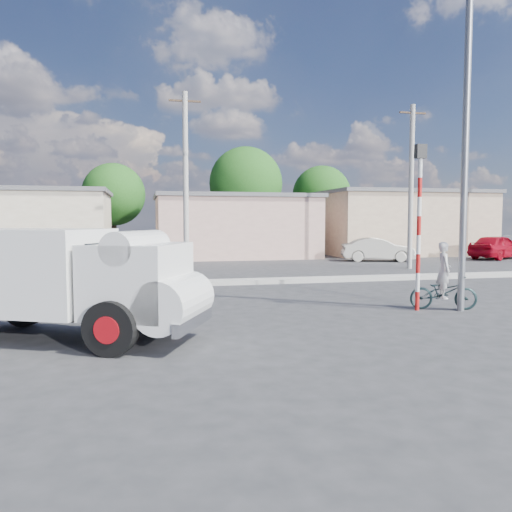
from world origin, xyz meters
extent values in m
plane|color=#29292B|center=(0.00, 0.00, 0.00)|extent=(120.00, 120.00, 0.00)
cube|color=#99968E|center=(0.00, 8.00, 0.08)|extent=(40.00, 0.80, 0.16)
cylinder|color=black|center=(-6.52, 1.67, 0.49)|extent=(1.01, 0.67, 0.99)
cylinder|color=#B50C15|center=(-6.52, 1.67, 0.49)|extent=(0.57, 0.50, 0.48)
cylinder|color=black|center=(-4.46, -1.35, 0.49)|extent=(1.01, 0.67, 0.99)
cylinder|color=#B50C15|center=(-4.46, -1.35, 0.49)|extent=(0.57, 0.50, 0.48)
cylinder|color=black|center=(-3.68, 0.36, 0.49)|extent=(1.01, 0.67, 0.99)
cylinder|color=#B50C15|center=(-3.68, 0.36, 0.49)|extent=(0.57, 0.50, 0.48)
cube|color=black|center=(-5.53, 0.18, 0.56)|extent=(4.23, 2.78, 0.16)
cube|color=silver|center=(-6.27, 0.52, 1.39)|extent=(3.75, 3.14, 1.66)
cube|color=silver|center=(-3.99, -0.53, 1.25)|extent=(2.23, 2.34, 1.39)
cylinder|color=silver|center=(-3.30, -0.85, 0.85)|extent=(1.66, 2.08, 0.99)
cylinder|color=silver|center=(-3.99, -0.53, 1.88)|extent=(1.34, 1.93, 0.63)
cube|color=silver|center=(-2.97, -1.00, 0.49)|extent=(0.92, 1.80, 0.25)
cube|color=black|center=(-4.56, -0.27, 1.66)|extent=(0.70, 1.41, 0.63)
imported|color=#18292A|center=(3.96, 1.47, 0.46)|extent=(1.86, 1.12, 0.92)
imported|color=silver|center=(3.96, 1.47, 0.76)|extent=(0.52, 0.64, 1.52)
imported|color=beige|center=(9.52, 16.45, 0.68)|extent=(4.39, 2.57, 1.37)
imported|color=#A00516|center=(17.51, 16.38, 0.75)|extent=(4.76, 3.42, 1.51)
cylinder|color=red|center=(3.20, 1.50, 0.25)|extent=(0.11, 0.11, 0.50)
cylinder|color=white|center=(3.20, 1.50, 0.75)|extent=(0.11, 0.11, 0.50)
cylinder|color=red|center=(3.20, 1.50, 1.25)|extent=(0.11, 0.11, 0.50)
cylinder|color=white|center=(3.20, 1.50, 1.75)|extent=(0.11, 0.11, 0.50)
cylinder|color=red|center=(3.20, 1.50, 2.25)|extent=(0.11, 0.11, 0.50)
cylinder|color=white|center=(3.20, 1.50, 2.75)|extent=(0.11, 0.11, 0.50)
cylinder|color=red|center=(3.20, 1.50, 3.25)|extent=(0.11, 0.11, 0.50)
cylinder|color=white|center=(3.20, 1.50, 3.75)|extent=(0.11, 0.11, 0.50)
cube|color=black|center=(3.20, 1.50, 4.18)|extent=(0.28, 0.18, 0.36)
cylinder|color=slate|center=(4.30, 1.20, 4.50)|extent=(0.18, 0.18, 9.00)
cube|color=#C0B091|center=(-12.00, 22.00, 2.00)|extent=(12.00, 7.00, 4.00)
cube|color=#59595B|center=(-12.00, 22.00, 4.12)|extent=(12.30, 7.30, 0.24)
cube|color=tan|center=(2.00, 22.00, 1.90)|extent=(10.00, 7.00, 3.80)
cube|color=#59595B|center=(2.00, 22.00, 3.92)|extent=(10.30, 7.30, 0.24)
cube|color=tan|center=(14.00, 22.00, 2.10)|extent=(11.00, 7.00, 4.20)
cube|color=#59595B|center=(14.00, 22.00, 4.32)|extent=(11.30, 7.30, 0.24)
cylinder|color=#38281E|center=(-6.00, 29.00, 1.74)|extent=(0.36, 0.36, 3.47)
sphere|color=#235C1B|center=(-6.00, 29.00, 4.34)|extent=(4.71, 4.71, 4.71)
cylinder|color=#38281E|center=(4.00, 28.00, 2.10)|extent=(0.36, 0.36, 4.20)
sphere|color=#235C1B|center=(4.00, 28.00, 5.25)|extent=(5.70, 5.70, 5.70)
cylinder|color=#38281E|center=(11.00, 30.00, 1.82)|extent=(0.36, 0.36, 3.64)
sphere|color=#235C1B|center=(11.00, 30.00, 4.55)|extent=(4.94, 4.94, 4.94)
cylinder|color=#99968E|center=(-2.00, 12.00, 4.00)|extent=(0.24, 0.24, 8.00)
cube|color=#38281E|center=(-2.00, 12.00, 7.60)|extent=(1.40, 0.08, 0.08)
cylinder|color=#99968E|center=(9.00, 12.00, 4.00)|extent=(0.24, 0.24, 8.00)
cube|color=#38281E|center=(9.00, 12.00, 7.60)|extent=(1.40, 0.08, 0.08)
camera|label=1|loc=(-3.88, -10.34, 2.39)|focal=35.00mm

